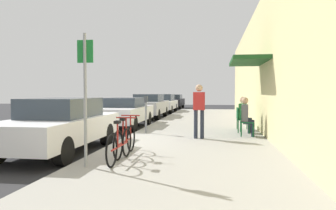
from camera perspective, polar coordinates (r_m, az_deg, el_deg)
ground_plane at (r=9.67m, az=-9.11°, el=-7.09°), size 60.00×60.00×0.00m
sidewalk_slab at (r=11.21m, az=5.15°, el=-5.46°), size 4.50×32.00×0.12m
building_facade at (r=11.26m, az=17.55°, el=6.83°), size 1.40×32.00×4.96m
parked_car_0 at (r=8.73m, az=-18.86°, el=-3.37°), size 1.80×4.40×1.42m
parked_car_1 at (r=14.11m, az=-7.95°, el=-1.23°), size 1.80×4.40×1.33m
parked_car_2 at (r=19.18m, az=-3.50°, el=-0.11°), size 1.80×4.40×1.45m
parked_car_3 at (r=24.33m, az=-0.91°, el=0.36°), size 1.80×4.40×1.42m
parked_car_4 at (r=30.21m, az=0.95°, el=0.70°), size 1.80×4.40×1.34m
parking_meter at (r=11.32m, az=-3.99°, el=-1.17°), size 0.12×0.10×1.32m
street_sign at (r=6.36m, az=-14.67°, el=2.79°), size 0.32×0.06×2.60m
bicycle_0 at (r=6.74m, az=-8.66°, el=-7.09°), size 0.46×1.71×0.90m
bicycle_1 at (r=7.38m, az=-7.73°, el=-6.26°), size 0.46×1.71×0.90m
cafe_chair_0 at (r=10.80m, az=13.65°, el=-2.80°), size 0.48×0.48×0.87m
seated_patron_0 at (r=10.78m, az=13.98°, el=-1.79°), size 0.45×0.39×1.29m
cafe_chair_1 at (r=11.71m, az=13.26°, el=-2.40°), size 0.54×0.54×0.87m
seated_patron_1 at (r=11.68m, az=13.56°, el=-1.47°), size 0.50×0.45×1.29m
cafe_chair_2 at (r=12.57m, az=12.93°, el=-2.08°), size 0.46×0.46×0.87m
pedestrian_standing at (r=9.97m, az=5.61°, el=-0.31°), size 0.36×0.22×1.70m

